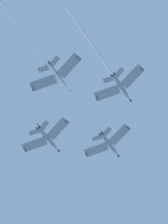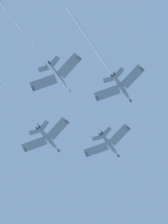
% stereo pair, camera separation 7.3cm
% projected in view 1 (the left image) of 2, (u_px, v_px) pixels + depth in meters
% --- Properties ---
extents(jet_lead, '(39.18, 30.14, 15.73)m').
position_uv_depth(jet_lead, '(99.00, 130.00, 155.59)').
color(jet_lead, gray).
extents(jet_left_wing, '(38.93, 30.41, 14.97)m').
position_uv_depth(jet_left_wing, '(31.00, 120.00, 149.71)').
color(jet_left_wing, gray).
extents(jet_right_wing, '(34.54, 26.96, 14.69)m').
position_uv_depth(jet_right_wing, '(109.00, 68.00, 144.45)').
color(jet_right_wing, gray).
extents(jet_slot, '(35.12, 27.19, 14.89)m').
position_uv_depth(jet_slot, '(45.00, 60.00, 139.32)').
color(jet_slot, gray).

